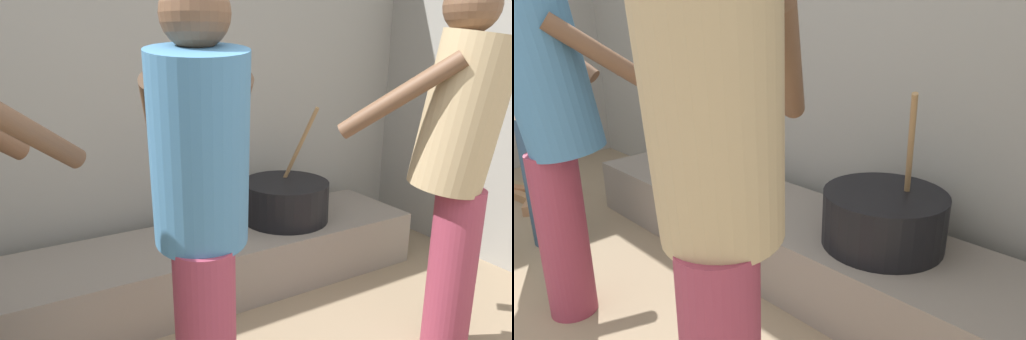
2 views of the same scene
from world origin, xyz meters
The scene contains 5 objects.
block_enclosure_rear centered at (0.00, 2.33, 1.21)m, with size 4.90×0.20×2.42m, color gray.
hearth_ledge centered at (0.46, 1.81, 0.16)m, with size 2.70×0.60×0.32m, color slate.
cooking_pot_main centered at (1.07, 1.83, 0.44)m, with size 0.53×0.53×0.69m.
cook_in_tan_shirt centered at (1.23, 0.81, 0.92)m, with size 0.66×0.72×1.61m.
cook_in_blue_shirt centered at (0.12, 0.88, 0.88)m, with size 0.52×0.72×1.54m.
Camera 1 is at (-0.40, -0.38, 1.35)m, focal length 32.29 mm.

